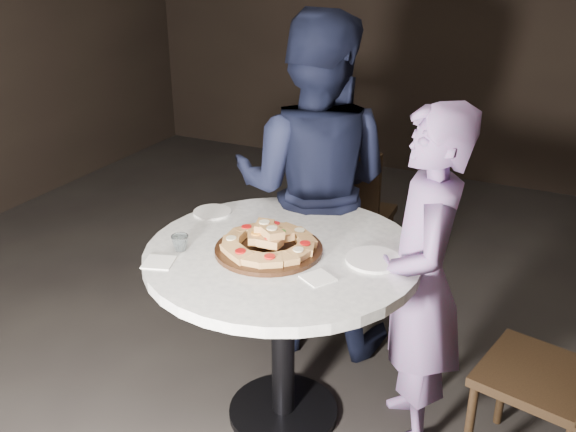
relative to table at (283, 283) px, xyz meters
The scene contains 13 objects.
floor 0.69m from the table, 154.20° to the right, with size 7.00×7.00×0.00m, color black.
table is the anchor object (origin of this frame).
serving_board 0.18m from the table, 138.57° to the right, with size 0.44×0.44×0.02m, color black.
focaccia_pile 0.21m from the table, 138.67° to the right, with size 0.39×0.39×0.10m.
plate_left 0.52m from the table, 157.20° to the left, with size 0.17×0.17×0.01m, color white.
plate_right 0.41m from the table, 10.22° to the left, with size 0.22×0.22×0.01m, color white.
water_glass 0.46m from the table, 153.21° to the right, with size 0.07×0.07×0.07m, color silver.
napkin_near 0.52m from the table, 140.72° to the right, with size 0.11×0.11×0.01m, color white.
napkin_far 0.32m from the table, 35.03° to the right, with size 0.11×0.11×0.01m, color white.
chair_far 1.15m from the table, 97.42° to the left, with size 0.47×0.49×0.97m.
chair_right 1.15m from the table, ahead, with size 0.53×0.51×0.91m.
diner_navy 0.69m from the table, 103.06° to the left, with size 0.84×0.66×1.73m, color black.
diner_teal 0.57m from the table, 16.45° to the left, with size 0.54×0.36×1.49m, color slate.
Camera 1 is at (1.08, -2.07, 2.03)m, focal length 40.00 mm.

